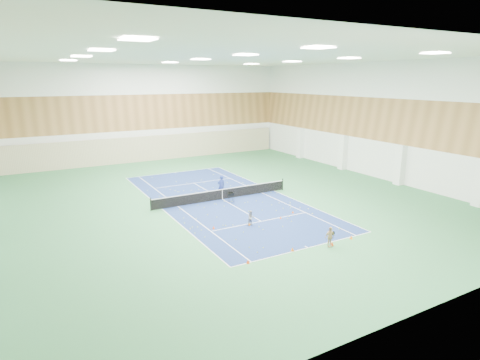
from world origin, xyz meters
The scene contains 20 objects.
ground centered at (0.00, 0.00, 0.00)m, with size 40.00×40.00×0.00m, color #307142.
room_shell centered at (0.00, 0.00, 6.00)m, with size 36.00×40.00×12.00m, color white, non-canonical shape.
wood_cladding centered at (0.00, 0.00, 8.00)m, with size 36.00×40.00×8.00m, color #9D6D3A, non-canonical shape.
ceiling_light_grid centered at (0.00, 0.00, 11.92)m, with size 21.40×25.40×0.06m, color white, non-canonical shape.
court_surface centered at (0.00, 0.00, 0.01)m, with size 10.97×23.77×0.01m, color navy.
tennis_balls_scatter centered at (0.00, 0.00, 0.05)m, with size 10.57×22.77×0.07m, color #BBD223, non-canonical shape.
tennis_net centered at (0.00, 0.00, 0.55)m, with size 12.80×0.10×1.10m, color black, non-canonical shape.
back_curtain centered at (0.00, 19.75, 1.60)m, with size 35.40×0.16×3.20m, color #C6B793.
coach centered at (0.36, 0.95, 0.96)m, with size 0.70×0.46×1.93m, color navy.
child_court centered at (-1.09, -6.75, 0.56)m, with size 0.55×0.43×1.13m, color gray.
child_apron centered at (1.31, -12.38, 0.66)m, with size 0.77×0.32×1.32m, color tan.
ball_cart centered at (0.29, -1.07, 0.43)m, with size 0.49×0.49×0.85m, color black, non-canonical shape.
cone_svc_a centered at (-3.73, -6.05, 0.11)m, with size 0.20×0.20×0.22m, color #FF480D.
cone_svc_b centered at (-1.19, -6.66, 0.12)m, with size 0.22×0.22×0.25m, color orange.
cone_svc_c centered at (1.60, -6.61, 0.10)m, with size 0.17×0.17×0.19m, color #F8500D.
cone_svc_d centered at (3.17, -6.02, 0.10)m, with size 0.19×0.19×0.20m, color #D64B0B.
cone_base_a centered at (-4.35, -11.91, 0.12)m, with size 0.22×0.22×0.24m, color #EE400C.
cone_base_b centered at (-1.13, -11.79, 0.12)m, with size 0.23×0.23×0.25m, color #DA640B.
cone_base_c centered at (1.60, -12.30, 0.12)m, with size 0.22×0.22×0.24m, color #FD4F0D.
cone_base_d centered at (3.42, -12.12, 0.12)m, with size 0.22×0.22×0.24m, color orange.
Camera 1 is at (-15.04, -30.09, 10.28)m, focal length 30.00 mm.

